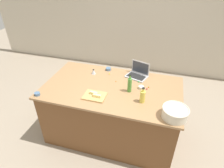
# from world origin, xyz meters

# --- Properties ---
(ground_plane) EXTENTS (12.00, 12.00, 0.00)m
(ground_plane) POSITION_xyz_m (0.00, 0.00, 0.00)
(ground_plane) COLOR gray
(wall_back) EXTENTS (8.00, 0.10, 2.60)m
(wall_back) POSITION_xyz_m (0.00, 2.40, 1.30)
(wall_back) COLOR beige
(wall_back) RESTS_ON ground
(island_counter) EXTENTS (1.96, 1.13, 0.90)m
(island_counter) POSITION_xyz_m (0.00, 0.00, 0.45)
(island_counter) COLOR brown
(island_counter) RESTS_ON ground
(laptop) EXTENTS (0.36, 0.31, 0.22)m
(laptop) POSITION_xyz_m (0.30, 0.41, 0.95)
(laptop) COLOR #B7B7BC
(laptop) RESTS_ON island_counter
(mixing_bowl_large) EXTENTS (0.30, 0.30, 0.13)m
(mixing_bowl_large) POSITION_xyz_m (0.87, -0.40, 0.97)
(mixing_bowl_large) COLOR beige
(mixing_bowl_large) RESTS_ON island_counter
(bottle_olive) EXTENTS (0.06, 0.06, 0.27)m
(bottle_olive) POSITION_xyz_m (0.26, -0.04, 1.01)
(bottle_olive) COLOR #4C8C38
(bottle_olive) RESTS_ON island_counter
(bottle_oil) EXTENTS (0.07, 0.07, 0.22)m
(bottle_oil) POSITION_xyz_m (0.47, -0.22, 0.99)
(bottle_oil) COLOR #DBC64C
(bottle_oil) RESTS_ON island_counter
(cutting_board) EXTENTS (0.30, 0.23, 0.02)m
(cutting_board) POSITION_xyz_m (-0.16, -0.28, 0.91)
(cutting_board) COLOR tan
(cutting_board) RESTS_ON island_counter
(butter_stick_left) EXTENTS (0.11, 0.04, 0.04)m
(butter_stick_left) POSITION_xyz_m (-0.11, -0.31, 0.94)
(butter_stick_left) COLOR #F4E58C
(butter_stick_left) RESTS_ON cutting_board
(butter_stick_right) EXTENTS (0.11, 0.05, 0.04)m
(butter_stick_right) POSITION_xyz_m (-0.18, -0.26, 0.94)
(butter_stick_right) COLOR #F4E58C
(butter_stick_right) RESTS_ON cutting_board
(ramekin_small) EXTENTS (0.08, 0.08, 0.04)m
(ramekin_small) POSITION_xyz_m (0.41, 0.08, 0.92)
(ramekin_small) COLOR beige
(ramekin_small) RESTS_ON island_counter
(ramekin_medium) EXTENTS (0.08, 0.08, 0.04)m
(ramekin_medium) POSITION_xyz_m (-0.20, 0.46, 0.92)
(ramekin_medium) COLOR slate
(ramekin_medium) RESTS_ON island_counter
(ramekin_wide) EXTENTS (0.07, 0.07, 0.04)m
(ramekin_wide) POSITION_xyz_m (-0.91, -0.47, 0.92)
(ramekin_wide) COLOR slate
(ramekin_wide) RESTS_ON island_counter
(kitchen_timer) EXTENTS (0.07, 0.07, 0.08)m
(kitchen_timer) POSITION_xyz_m (-0.39, 0.28, 0.94)
(kitchen_timer) COLOR #B2B2B7
(kitchen_timer) RESTS_ON island_counter
(candy_0) EXTENTS (0.02, 0.02, 0.02)m
(candy_0) POSITION_xyz_m (-0.14, 0.34, 0.91)
(candy_0) COLOR yellow
(candy_0) RESTS_ON island_counter
(candy_1) EXTENTS (0.01, 0.01, 0.01)m
(candy_1) POSITION_xyz_m (0.02, 0.15, 0.91)
(candy_1) COLOR orange
(candy_1) RESTS_ON island_counter
(candy_2) EXTENTS (0.02, 0.02, 0.02)m
(candy_2) POSITION_xyz_m (0.49, 0.08, 0.91)
(candy_2) COLOR red
(candy_2) RESTS_ON island_counter
(candy_3) EXTENTS (0.02, 0.02, 0.02)m
(candy_3) POSITION_xyz_m (0.34, 0.23, 0.91)
(candy_3) COLOR green
(candy_3) RESTS_ON island_counter
(candy_4) EXTENTS (0.02, 0.02, 0.02)m
(candy_4) POSITION_xyz_m (0.51, 0.13, 0.91)
(candy_4) COLOR orange
(candy_4) RESTS_ON island_counter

